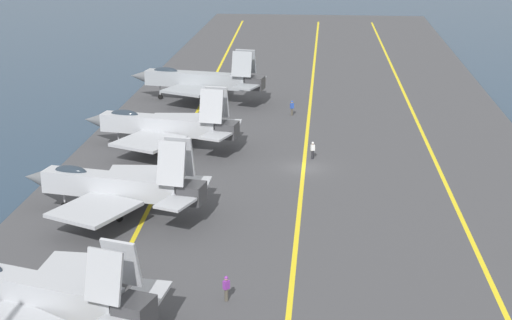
{
  "coord_description": "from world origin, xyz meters",
  "views": [
    {
      "loc": [
        -68.89,
        -1.79,
        23.7
      ],
      "look_at": [
        -5.69,
        3.92,
        2.9
      ],
      "focal_mm": 55.0,
      "sensor_mm": 36.0,
      "label": 1
    }
  ],
  "objects_px": {
    "parked_jet_fourth": "(198,80)",
    "crew_white_vest": "(313,149)",
    "parked_jet_second": "(115,186)",
    "crew_purple_vest": "(226,287)",
    "parked_jet_nearest": "(38,292)",
    "parked_jet_third": "(162,125)",
    "crew_blue_vest": "(292,107)"
  },
  "relations": [
    {
      "from": "crew_white_vest",
      "to": "parked_jet_nearest",
      "type": "bearing_deg",
      "value": 155.62
    },
    {
      "from": "parked_jet_nearest",
      "to": "parked_jet_third",
      "type": "relative_size",
      "value": 0.94
    },
    {
      "from": "parked_jet_second",
      "to": "crew_blue_vest",
      "type": "xyz_separation_m",
      "value": [
        31.67,
        -12.29,
        -1.48
      ]
    },
    {
      "from": "parked_jet_second",
      "to": "crew_purple_vest",
      "type": "relative_size",
      "value": 9.08
    },
    {
      "from": "parked_jet_third",
      "to": "crew_white_vest",
      "type": "height_order",
      "value": "parked_jet_third"
    },
    {
      "from": "parked_jet_nearest",
      "to": "crew_purple_vest",
      "type": "bearing_deg",
      "value": -67.96
    },
    {
      "from": "parked_jet_third",
      "to": "parked_jet_fourth",
      "type": "distance_m",
      "value": 19.56
    },
    {
      "from": "parked_jet_second",
      "to": "parked_jet_third",
      "type": "distance_m",
      "value": 17.64
    },
    {
      "from": "parked_jet_nearest",
      "to": "parked_jet_second",
      "type": "xyz_separation_m",
      "value": [
        17.33,
        0.08,
        0.18
      ]
    },
    {
      "from": "crew_white_vest",
      "to": "crew_purple_vest",
      "type": "bearing_deg",
      "value": 170.78
    },
    {
      "from": "parked_jet_fourth",
      "to": "crew_white_vest",
      "type": "xyz_separation_m",
      "value": [
        -21.57,
        -14.48,
        -1.85
      ]
    },
    {
      "from": "parked_jet_fourth",
      "to": "crew_blue_vest",
      "type": "distance_m",
      "value": 13.12
    },
    {
      "from": "parked_jet_second",
      "to": "crew_white_vest",
      "type": "height_order",
      "value": "parked_jet_second"
    },
    {
      "from": "parked_jet_third",
      "to": "crew_purple_vest",
      "type": "bearing_deg",
      "value": -161.57
    },
    {
      "from": "parked_jet_third",
      "to": "crew_blue_vest",
      "type": "xyz_separation_m",
      "value": [
        14.03,
        -12.22,
        -1.45
      ]
    },
    {
      "from": "crew_purple_vest",
      "to": "crew_white_vest",
      "type": "height_order",
      "value": "crew_white_vest"
    },
    {
      "from": "parked_jet_nearest",
      "to": "parked_jet_fourth",
      "type": "bearing_deg",
      "value": -0.48
    },
    {
      "from": "parked_jet_fourth",
      "to": "crew_white_vest",
      "type": "bearing_deg",
      "value": -146.12
    },
    {
      "from": "parked_jet_nearest",
      "to": "parked_jet_third",
      "type": "height_order",
      "value": "parked_jet_third"
    },
    {
      "from": "parked_jet_second",
      "to": "crew_purple_vest",
      "type": "bearing_deg",
      "value": -141.87
    },
    {
      "from": "parked_jet_third",
      "to": "parked_jet_fourth",
      "type": "height_order",
      "value": "parked_jet_fourth"
    },
    {
      "from": "parked_jet_second",
      "to": "parked_jet_third",
      "type": "height_order",
      "value": "parked_jet_second"
    },
    {
      "from": "parked_jet_second",
      "to": "parked_jet_fourth",
      "type": "height_order",
      "value": "parked_jet_fourth"
    },
    {
      "from": "parked_jet_fourth",
      "to": "parked_jet_second",
      "type": "bearing_deg",
      "value": 179.18
    },
    {
      "from": "parked_jet_second",
      "to": "parked_jet_fourth",
      "type": "distance_m",
      "value": 37.2
    },
    {
      "from": "crew_blue_vest",
      "to": "parked_jet_second",
      "type": "bearing_deg",
      "value": 158.78
    },
    {
      "from": "parked_jet_third",
      "to": "crew_white_vest",
      "type": "bearing_deg",
      "value": -97.69
    },
    {
      "from": "parked_jet_second",
      "to": "crew_purple_vest",
      "type": "distance_m",
      "value": 16.82
    },
    {
      "from": "parked_jet_second",
      "to": "crew_white_vest",
      "type": "distance_m",
      "value": 21.72
    },
    {
      "from": "parked_jet_third",
      "to": "crew_blue_vest",
      "type": "relative_size",
      "value": 9.28
    },
    {
      "from": "crew_white_vest",
      "to": "parked_jet_second",
      "type": "bearing_deg",
      "value": 136.14
    },
    {
      "from": "parked_jet_third",
      "to": "crew_blue_vest",
      "type": "bearing_deg",
      "value": -41.07
    }
  ]
}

